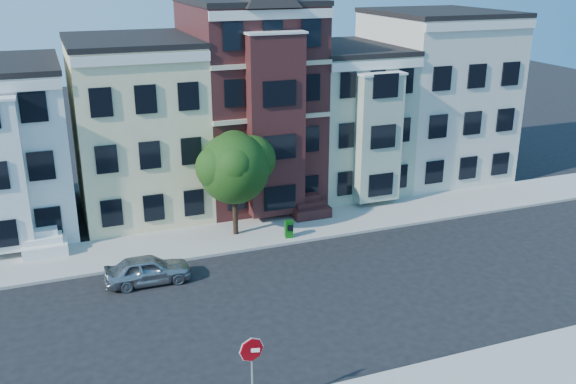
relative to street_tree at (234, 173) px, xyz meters
name	(u,v)px	position (x,y,z in m)	size (l,w,h in m)	color
ground	(348,294)	(2.90, -8.16, -3.67)	(120.00, 120.00, 0.00)	black
far_sidewalk	(286,229)	(2.90, -0.16, -3.59)	(60.00, 4.00, 0.15)	#9E9B93
house_yellow	(137,128)	(-4.10, 6.34, 1.33)	(7.00, 9.00, 10.00)	beige
house_brown	(249,103)	(2.90, 6.34, 2.33)	(7.00, 9.00, 12.00)	#3F1919
house_green	(343,118)	(9.40, 6.34, 0.83)	(6.00, 9.00, 9.00)	#A1B096
house_cream	(434,96)	(16.40, 6.34, 1.83)	(8.00, 9.00, 11.00)	beige
street_tree	(234,173)	(0.00, 0.00, 0.00)	(6.05, 6.05, 7.04)	#225112
parked_car	(148,270)	(-5.40, -3.82, -2.99)	(1.60, 3.98, 1.36)	#9B9EA4
newspaper_box	(289,229)	(2.57, -1.48, -3.05)	(0.42, 0.38, 0.94)	#0C5510
stop_sign	(252,371)	(-3.72, -14.56, -1.93)	(0.87, 0.12, 3.18)	#B80008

